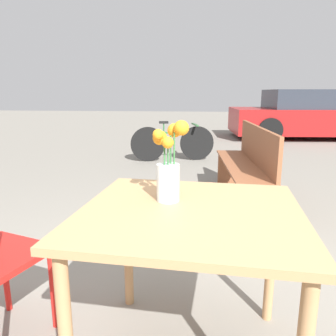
{
  "coord_description": "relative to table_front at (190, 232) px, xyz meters",
  "views": [
    {
      "loc": [
        0.03,
        -1.26,
        1.2
      ],
      "look_at": [
        -0.1,
        0.1,
        0.88
      ],
      "focal_mm": 35.0,
      "sensor_mm": 36.0,
      "label": 1
    }
  ],
  "objects": [
    {
      "name": "parked_car",
      "position": [
        2.91,
        7.87,
        -0.03
      ],
      "size": [
        4.17,
        2.09,
        1.27
      ],
      "color": "maroon",
      "rests_on": "ground_plane"
    },
    {
      "name": "bench_near",
      "position": [
        0.55,
        2.25,
        -0.17
      ],
      "size": [
        0.45,
        1.68,
        0.85
      ],
      "color": "brown",
      "rests_on": "ground_plane"
    },
    {
      "name": "bicycle",
      "position": [
        -0.46,
        4.5,
        -0.31
      ],
      "size": [
        1.46,
        0.5,
        0.71
      ],
      "color": "black",
      "rests_on": "ground_plane"
    },
    {
      "name": "table_front",
      "position": [
        0.0,
        0.0,
        0.0
      ],
      "size": [
        0.96,
        0.92,
        0.74
      ],
      "color": "tan",
      "rests_on": "ground_plane"
    },
    {
      "name": "flower_vase",
      "position": [
        -0.1,
        0.11,
        0.24
      ],
      "size": [
        0.16,
        0.14,
        0.35
      ],
      "color": "silver",
      "rests_on": "table_front"
    }
  ]
}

